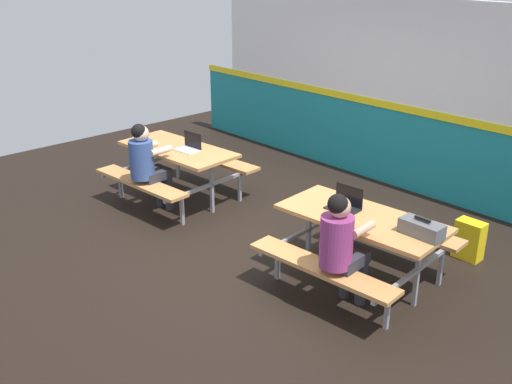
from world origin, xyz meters
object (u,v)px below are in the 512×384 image
object	(u,v)px
student_further	(341,243)
toolbox_grey	(422,229)
student_nearer	(147,161)
backpack_dark	(469,240)
laptop_dark	(345,204)
laptop_silver	(189,147)
picnic_table_left	(178,160)
picnic_table_right	(361,232)

from	to	relation	value
student_further	toolbox_grey	bearing A→B (deg)	53.52
student_nearer	backpack_dark	distance (m)	3.92
laptop_dark	backpack_dark	bearing A→B (deg)	60.17
toolbox_grey	backpack_dark	bearing A→B (deg)	95.68
laptop_silver	backpack_dark	xyz separation A→B (m)	(3.32, 1.29, -0.57)
picnic_table_left	student_nearer	xyz separation A→B (m)	(0.11, -0.55, 0.14)
student_nearer	laptop_dark	xyz separation A→B (m)	(2.66, 0.61, 0.08)
picnic_table_left	laptop_silver	world-z (taller)	laptop_silver
student_further	picnic_table_right	bearing A→B (deg)	109.30
picnic_table_left	toolbox_grey	distance (m)	3.64
student_nearer	backpack_dark	size ratio (longest dim) A/B	2.74
student_nearer	toolbox_grey	size ratio (longest dim) A/B	3.02
laptop_dark	backpack_dark	size ratio (longest dim) A/B	0.76
student_nearer	toolbox_grey	bearing A→B (deg)	10.35
picnic_table_left	picnic_table_right	bearing A→B (deg)	0.83
student_nearer	laptop_dark	distance (m)	2.73
picnic_table_left	student_further	size ratio (longest dim) A/B	1.40
laptop_silver	toolbox_grey	size ratio (longest dim) A/B	0.84
picnic_table_left	student_further	xyz separation A→B (m)	(3.19, -0.50, 0.14)
student_further	laptop_dark	xyz separation A→B (m)	(-0.42, 0.56, 0.08)
student_further	backpack_dark	distance (m)	1.94
picnic_table_right	backpack_dark	xyz separation A→B (m)	(0.50, 1.30, -0.36)
student_further	student_nearer	bearing A→B (deg)	-179.07
student_further	backpack_dark	xyz separation A→B (m)	(0.31, 1.85, -0.49)
student_nearer	laptop_silver	size ratio (longest dim) A/B	3.59
picnic_table_right	backpack_dark	size ratio (longest dim) A/B	3.85
student_further	picnic_table_left	bearing A→B (deg)	171.08
student_further	toolbox_grey	size ratio (longest dim) A/B	3.02
student_further	laptop_dark	size ratio (longest dim) A/B	3.59
picnic_table_left	laptop_silver	bearing A→B (deg)	15.76
picnic_table_right	toolbox_grey	size ratio (longest dim) A/B	4.24
laptop_dark	picnic_table_right	bearing A→B (deg)	-4.79
student_nearer	laptop_silver	bearing A→B (deg)	82.75
picnic_table_right	backpack_dark	world-z (taller)	picnic_table_right
picnic_table_left	laptop_dark	size ratio (longest dim) A/B	5.04
student_further	laptop_silver	bearing A→B (deg)	169.59
picnic_table_right	laptop_dark	bearing A→B (deg)	175.21
laptop_silver	backpack_dark	bearing A→B (deg)	21.30
laptop_dark	student_further	bearing A→B (deg)	-53.17
laptop_silver	backpack_dark	size ratio (longest dim) A/B	0.76
student_nearer	laptop_dark	bearing A→B (deg)	12.98
student_further	backpack_dark	world-z (taller)	student_further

